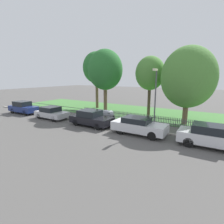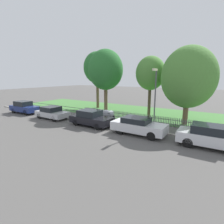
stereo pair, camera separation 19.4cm
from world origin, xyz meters
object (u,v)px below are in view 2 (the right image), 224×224
parked_car_silver_hatchback (24,107)px  tree_behind_motorcycle (106,70)px  parked_car_navy_estate (91,118)px  parked_car_white_van (210,136)px  tree_mid_park (150,73)px  street_lamp (155,92)px  tree_nearest_kerb (97,68)px  tree_far_left (188,77)px  parked_car_black_saloon (52,113)px  parked_car_red_compact (138,126)px  covered_motorcycle (108,114)px

parked_car_silver_hatchback → tree_behind_motorcycle: bearing=29.2°
parked_car_navy_estate → parked_car_white_van: size_ratio=1.00×
parked_car_silver_hatchback → parked_car_white_van: 20.92m
parked_car_navy_estate → parked_car_white_van: parked_car_white_van is taller
parked_car_white_van → tree_mid_park: size_ratio=0.60×
tree_mid_park → tree_behind_motorcycle: bearing=-164.3°
parked_car_white_van → street_lamp: bearing=159.0°
tree_nearest_kerb → tree_far_left: bearing=-13.0°
parked_car_black_saloon → parked_car_silver_hatchback: bearing=-179.7°
tree_nearest_kerb → parked_car_red_compact: bearing=-38.9°
covered_motorcycle → tree_nearest_kerb: (-5.29, 5.29, 5.24)m
tree_mid_park → parked_car_navy_estate: bearing=-115.8°
tree_behind_motorcycle → tree_mid_park: size_ratio=1.14×
parked_car_silver_hatchback → parked_car_red_compact: 15.81m
parked_car_black_saloon → parked_car_red_compact: (10.40, 0.06, 0.06)m
tree_mid_park → parked_car_white_van: bearing=-45.2°
parked_car_black_saloon → parked_car_navy_estate: (5.50, 0.09, 0.06)m
parked_car_red_compact → parked_car_black_saloon: bearing=-179.6°
covered_motorcycle → tree_mid_park: 6.67m
parked_car_white_van → tree_far_left: bearing=114.7°
tree_far_left → parked_car_red_compact: bearing=-116.6°
parked_car_white_van → tree_nearest_kerb: (-15.35, 8.25, 5.09)m
parked_car_black_saloon → parked_car_white_van: bearing=1.1°
parked_car_red_compact → tree_behind_motorcycle: tree_behind_motorcycle is taller
parked_car_black_saloon → tree_nearest_kerb: 9.81m
parked_car_navy_estate → street_lamp: bearing=17.0°
covered_motorcycle → tree_nearest_kerb: bearing=139.8°
parked_car_black_saloon → parked_car_white_van: size_ratio=0.94×
parked_car_black_saloon → street_lamp: size_ratio=0.74×
street_lamp → tree_far_left: bearing=61.4°
tree_mid_park → tree_far_left: bearing=-19.5°
parked_car_navy_estate → parked_car_red_compact: parked_car_navy_estate is taller
parked_car_red_compact → street_lamp: size_ratio=0.83×
parked_car_white_van → covered_motorcycle: 10.49m
parked_car_silver_hatchback → parked_car_navy_estate: parked_car_silver_hatchback is taller
parked_car_white_van → tree_nearest_kerb: tree_nearest_kerb is taller
tree_behind_motorcycle → tree_far_left: (9.44, -0.06, -0.85)m
parked_car_black_saloon → tree_nearest_kerb: bearing=89.6°
parked_car_white_van → parked_car_black_saloon: bearing=180.0°
parked_car_red_compact → tree_behind_motorcycle: 9.82m
parked_car_white_van → street_lamp: (-4.42, 1.66, 2.58)m
tree_nearest_kerb → street_lamp: size_ratio=1.55×
tree_nearest_kerb → tree_far_left: tree_nearest_kerb is taller
parked_car_black_saloon → tree_nearest_kerb: size_ratio=0.48×
parked_car_black_saloon → tree_behind_motorcycle: (3.61, 5.41, 4.72)m
tree_mid_park → tree_far_left: (4.27, -1.52, -0.42)m
parked_car_white_van → tree_nearest_kerb: 18.15m
parked_car_navy_estate → tree_mid_park: (3.28, 6.77, 4.23)m
parked_car_silver_hatchback → parked_car_black_saloon: size_ratio=1.06×
parked_car_silver_hatchback → tree_nearest_kerb: (5.57, 8.29, 5.08)m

